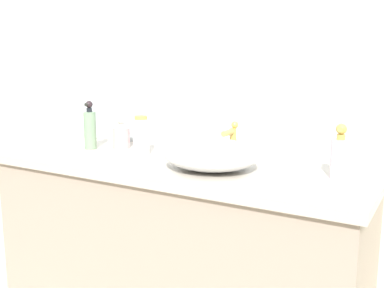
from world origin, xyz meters
name	(u,v)px	position (x,y,z in m)	size (l,w,h in m)	color
bathroom_wall_rear	(191,55)	(0.00, 0.73, 1.30)	(6.00, 0.06, 2.60)	silver
vanity_counter	(175,267)	(0.10, 0.42, 0.45)	(1.51, 0.53, 0.89)	gray
sink_basin	(211,154)	(0.29, 0.38, 0.94)	(0.35, 0.31, 0.11)	silver
faucet	(232,138)	(0.29, 0.56, 0.98)	(0.03, 0.12, 0.15)	gold
soap_dispenser	(90,128)	(-0.35, 0.45, 0.98)	(0.05, 0.05, 0.21)	gray
lotion_bottle	(340,156)	(0.72, 0.47, 0.96)	(0.06, 0.06, 0.19)	silver
perfume_bottle	(141,136)	(-0.08, 0.46, 0.97)	(0.07, 0.07, 0.16)	silver
spray_can	(121,135)	(-0.25, 0.53, 0.95)	(0.08, 0.08, 0.15)	#DE9E9D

